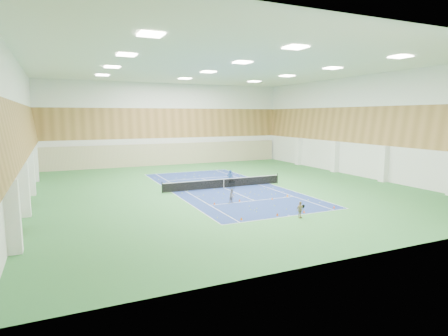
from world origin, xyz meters
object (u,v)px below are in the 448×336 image
object	(u,v)px
child_apron	(300,210)
child_court	(232,196)
tennis_net	(224,183)
coach	(230,178)
ball_cart	(232,184)

from	to	relation	value
child_apron	child_court	bearing A→B (deg)	97.14
tennis_net	coach	xyz separation A→B (m)	(1.00, 0.60, 0.30)
child_apron	ball_cart	distance (m)	11.95
child_court	child_apron	xyz separation A→B (m)	(2.43, -6.23, -0.01)
child_apron	tennis_net	bearing A→B (deg)	77.57
child_court	ball_cart	distance (m)	6.32
tennis_net	child_apron	size ratio (longest dim) A/B	10.63
coach	child_court	xyz separation A→B (m)	(-3.06, -6.92, -0.24)
tennis_net	child_apron	distance (m)	12.55
tennis_net	coach	size ratio (longest dim) A/B	7.53
coach	child_court	world-z (taller)	coach
child_court	child_apron	distance (m)	6.69
child_court	coach	bearing A→B (deg)	46.05
coach	ball_cart	size ratio (longest dim) A/B	2.03
tennis_net	ball_cart	xyz separation A→B (m)	(0.64, -0.60, -0.13)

